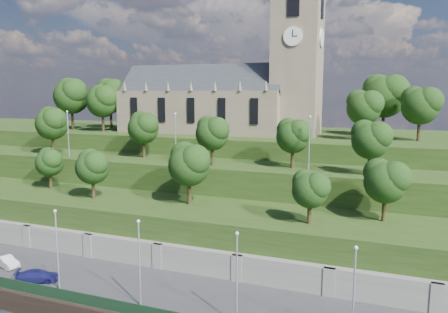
% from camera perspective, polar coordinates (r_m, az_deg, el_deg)
% --- Properties ---
extents(promenade, '(160.00, 12.00, 2.00)m').
position_cam_1_polar(promenade, '(53.30, -16.35, -16.08)').
color(promenade, '#2D2D30').
rests_on(promenade, ground).
extents(quay_wall, '(160.00, 0.50, 2.20)m').
position_cam_1_polar(quay_wall, '(49.10, -20.85, -18.40)').
color(quay_wall, black).
rests_on(quay_wall, ground).
extents(fence, '(160.00, 0.10, 1.20)m').
position_cam_1_polar(fence, '(48.89, -20.42, -16.55)').
color(fence, '#17341D').
rests_on(fence, promenade).
extents(retaining_wall, '(160.00, 2.10, 5.00)m').
position_cam_1_polar(retaining_wall, '(57.18, -12.71, -12.59)').
color(retaining_wall, slate).
rests_on(retaining_wall, ground).
extents(embankment_lower, '(160.00, 12.00, 8.00)m').
position_cam_1_polar(embankment_lower, '(61.48, -9.61, -9.50)').
color(embankment_lower, '#203612').
rests_on(embankment_lower, ground).
extents(embankment_upper, '(160.00, 10.00, 12.00)m').
position_cam_1_polar(embankment_upper, '(70.24, -5.08, -5.44)').
color(embankment_upper, '#203612').
rests_on(embankment_upper, ground).
extents(hilltop, '(160.00, 32.00, 15.00)m').
position_cam_1_polar(hilltop, '(88.86, 0.86, -1.47)').
color(hilltop, '#203612').
rests_on(hilltop, ground).
extents(church, '(38.60, 12.35, 27.60)m').
position_cam_1_polar(church, '(83.48, 0.44, 8.25)').
color(church, '#6E604D').
rests_on(church, hilltop).
extents(trees_lower, '(65.39, 8.70, 8.29)m').
position_cam_1_polar(trees_lower, '(58.84, -8.55, -1.37)').
color(trees_lower, black).
rests_on(trees_lower, embankment_lower).
extents(trees_upper, '(58.59, 8.02, 8.31)m').
position_cam_1_polar(trees_upper, '(67.52, -5.13, 3.62)').
color(trees_upper, black).
rests_on(trees_upper, embankment_upper).
extents(trees_hilltop, '(73.91, 16.77, 10.96)m').
position_cam_1_polar(trees_hilltop, '(83.99, -2.16, 7.81)').
color(trees_hilltop, black).
rests_on(trees_hilltop, hilltop).
extents(lamp_posts_promenade, '(60.36, 0.36, 8.76)m').
position_cam_1_polar(lamp_posts_promenade, '(49.84, -20.98, -10.65)').
color(lamp_posts_promenade, '#B2B2B7').
rests_on(lamp_posts_promenade, promenade).
extents(lamp_posts_upper, '(40.36, 0.36, 7.74)m').
position_cam_1_polar(lamp_posts_upper, '(65.82, -6.34, 2.87)').
color(lamp_posts_upper, '#B2B2B7').
rests_on(lamp_posts_upper, embankment_upper).
extents(car_middle, '(4.29, 2.42, 1.34)m').
position_cam_1_polar(car_middle, '(59.89, -26.59, -12.14)').
color(car_middle, '#B6B5BA').
rests_on(car_middle, promenade).
extents(car_right, '(4.91, 3.59, 1.32)m').
position_cam_1_polar(car_right, '(54.12, -23.18, -14.14)').
color(car_right, navy).
rests_on(car_right, promenade).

